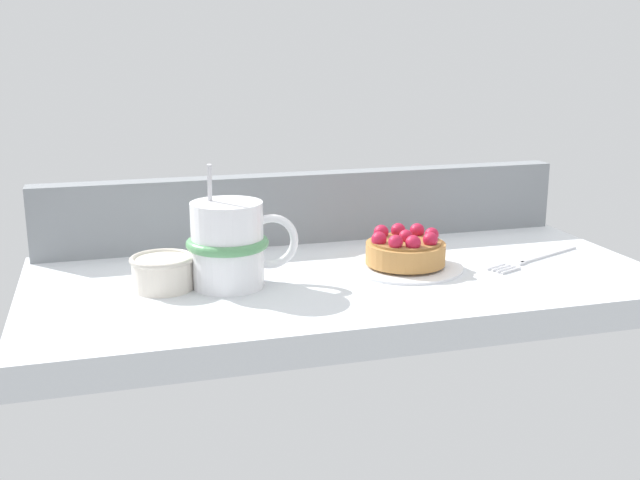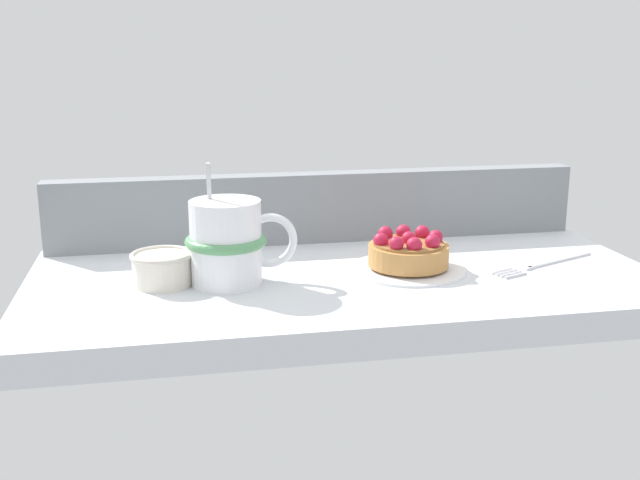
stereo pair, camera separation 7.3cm
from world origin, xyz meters
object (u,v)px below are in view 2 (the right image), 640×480
at_px(raspberry_tart, 408,251).
at_px(dessert_plate, 407,267).
at_px(coffee_mug, 228,242).
at_px(sugar_bowl, 163,267).
at_px(dessert_fork, 545,263).

bearing_deg(raspberry_tart, dessert_plate, 79.75).
xyz_separation_m(raspberry_tart, coffee_mug, (-0.21, -0.01, 0.02)).
bearing_deg(sugar_bowl, dessert_fork, -2.10).
bearing_deg(sugar_bowl, dessert_plate, -0.01).
bearing_deg(dessert_plate, dessert_fork, -5.61).
xyz_separation_m(raspberry_tart, sugar_bowl, (-0.29, 0.00, -0.00)).
xyz_separation_m(dessert_plate, sugar_bowl, (-0.29, 0.00, 0.02)).
relative_size(dessert_plate, coffee_mug, 1.01).
relative_size(coffee_mug, sugar_bowl, 1.93).
distance_m(raspberry_tart, coffee_mug, 0.22).
distance_m(dessert_plate, coffee_mug, 0.22).
height_order(dessert_fork, sugar_bowl, sugar_bowl).
bearing_deg(dessert_fork, dessert_plate, 174.39).
bearing_deg(dessert_plate, raspberry_tart, -100.25).
relative_size(raspberry_tart, sugar_bowl, 1.34).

